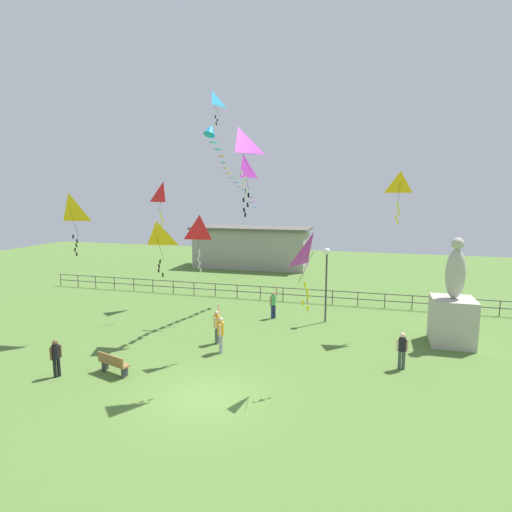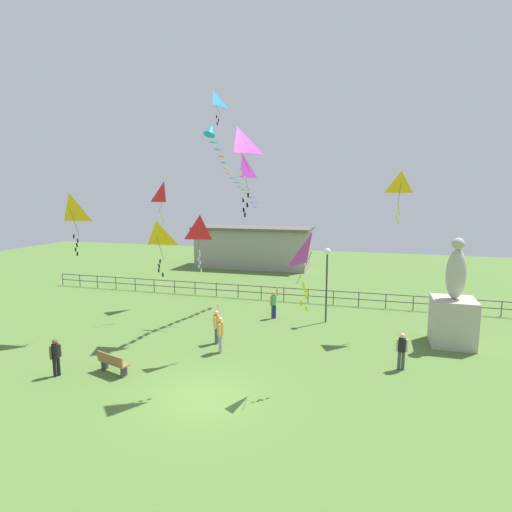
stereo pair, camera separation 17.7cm
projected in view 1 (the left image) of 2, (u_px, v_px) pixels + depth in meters
name	position (u px, v px, depth m)	size (l,w,h in m)	color
ground_plane	(204.00, 398.00, 14.73)	(80.00, 80.00, 0.00)	#517533
statue_monument	(453.00, 313.00, 19.84)	(1.94, 1.94, 5.18)	#B2AD9E
lamppost	(327.00, 268.00, 23.05)	(0.36, 0.36, 4.24)	#38383D
park_bench	(113.00, 363.00, 16.62)	(1.55, 0.85, 0.85)	olive
person_0	(273.00, 303.00, 24.03)	(0.46, 0.37, 1.88)	navy
person_1	(217.00, 324.00, 19.96)	(0.30, 0.50, 1.93)	#3F4C47
person_2	(56.00, 356.00, 16.32)	(0.28, 0.42, 1.53)	black
person_3	(402.00, 348.00, 17.04)	(0.47, 0.29, 1.56)	#3F4C47
person_4	(221.00, 332.00, 18.81)	(0.31, 0.50, 1.68)	#99999E
kite_0	(157.00, 238.00, 19.40)	(1.24, 1.23, 2.63)	yellow
kite_1	(243.00, 170.00, 18.42)	(0.74, 0.85, 2.77)	#B22DB2
kite_2	(70.00, 210.00, 19.91)	(1.16, 0.97, 3.06)	yellow
kite_3	(212.00, 101.00, 27.30)	(1.04, 1.30, 2.17)	#198CD1
kite_4	(164.00, 194.00, 23.83)	(0.94, 0.92, 2.53)	red
kite_5	(313.00, 254.00, 14.62)	(1.07, 1.06, 2.86)	#B22DB2
kite_6	(200.00, 229.00, 22.89)	(1.17, 0.63, 3.18)	red
kite_7	(239.00, 146.00, 15.60)	(1.20, 1.29, 2.60)	#B22DB2
kite_8	(400.00, 184.00, 20.40)	(1.04, 0.75, 2.59)	yellow
streamer_kite	(216.00, 141.00, 20.97)	(0.98, 7.31, 4.36)	#198CD1
waterfront_railing	(280.00, 292.00, 28.05)	(36.00, 0.06, 0.95)	#4C4742
pavilion_building	(251.00, 247.00, 40.73)	(11.52, 4.35, 4.00)	gray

